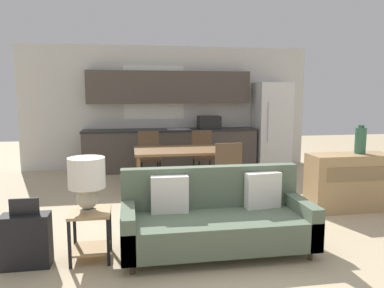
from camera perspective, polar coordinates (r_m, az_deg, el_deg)
The scene contains 14 objects.
ground_plane at distance 4.22m, azimuth 3.53°, elevation -15.71°, with size 20.00×20.00×0.00m, color tan.
wall_back at distance 8.45m, azimuth -3.60°, elevation 5.58°, with size 6.40×0.07×2.70m.
kitchen_counter at distance 8.19m, azimuth -3.21°, elevation 1.91°, with size 3.75×0.65×2.15m.
refrigerator at distance 8.64m, azimuth 12.03°, elevation 2.81°, with size 0.74×0.72×1.91m.
dining_table at distance 6.31m, azimuth -1.28°, elevation -1.29°, with size 1.65×0.96×0.74m.
couch at distance 4.10m, azimuth 3.61°, elevation -11.40°, with size 1.99×0.80×0.87m.
side_table at distance 4.00m, azimuth -15.20°, elevation -12.17°, with size 0.40×0.40×0.50m.
table_lamp at distance 3.89m, azimuth -15.73°, elevation -5.02°, with size 0.37×0.37×0.54m.
credenza at distance 5.86m, azimuth 22.79°, elevation -5.36°, with size 1.19×0.45×0.82m.
vase at distance 5.86m, azimuth 24.29°, elevation 0.52°, with size 0.15×0.15×0.41m.
dining_chair_near_right at distance 5.65m, azimuth 5.26°, elevation -4.03°, with size 0.42×0.42×0.96m.
dining_chair_far_left at distance 7.15m, azimuth -6.52°, elevation -1.55°, with size 0.44×0.44×0.96m.
dining_chair_far_right at distance 7.26m, azimuth 1.77°, elevation -1.36°, with size 0.48×0.48×0.96m.
suitcase at distance 4.06m, azimuth -23.93°, elevation -13.24°, with size 0.45×0.22×0.68m.
Camera 1 is at (-0.89, -3.76, 1.68)m, focal length 35.00 mm.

